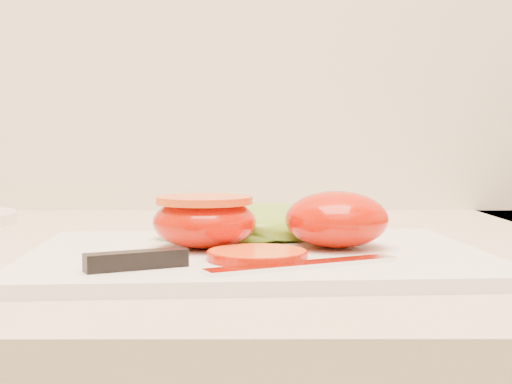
{
  "coord_description": "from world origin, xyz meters",
  "views": [
    {
      "loc": [
        -0.14,
        1.01,
        1.02
      ],
      "look_at": [
        -0.14,
        1.58,
        0.99
      ],
      "focal_mm": 50.0,
      "sensor_mm": 36.0,
      "label": 1
    }
  ],
  "objects": [
    {
      "name": "tomato_slice_0",
      "position": [
        -0.14,
        1.52,
        0.94
      ],
      "size": [
        0.07,
        0.07,
        0.01
      ],
      "primitive_type": "cylinder",
      "color": "orange",
      "rests_on": "cutting_board"
    },
    {
      "name": "tomato_half_dome",
      "position": [
        -0.07,
        1.58,
        0.96
      ],
      "size": [
        0.08,
        0.08,
        0.05
      ],
      "primitive_type": "ellipsoid",
      "color": "red",
      "rests_on": "cutting_board"
    },
    {
      "name": "tomato_half_cut",
      "position": [
        -0.18,
        1.58,
        0.96
      ],
      "size": [
        0.08,
        0.08,
        0.04
      ],
      "color": "red",
      "rests_on": "cutting_board"
    },
    {
      "name": "knife",
      "position": [
        -0.17,
        1.49,
        0.94
      ],
      "size": [
        0.22,
        0.08,
        0.01
      ],
      "rotation": [
        0.0,
        0.0,
        0.45
      ],
      "color": "silver",
      "rests_on": "cutting_board"
    },
    {
      "name": "lettuce_leaf_0",
      "position": [
        -0.16,
        1.64,
        0.95
      ],
      "size": [
        0.15,
        0.11,
        0.03
      ],
      "primitive_type": "ellipsoid",
      "rotation": [
        0.0,
        0.0,
        0.13
      ],
      "color": "#7BC032",
      "rests_on": "cutting_board"
    },
    {
      "name": "lettuce_leaf_1",
      "position": [
        -0.11,
        1.65,
        0.95
      ],
      "size": [
        0.14,
        0.15,
        0.03
      ],
      "primitive_type": "ellipsoid",
      "rotation": [
        0.0,
        0.0,
        0.97
      ],
      "color": "#7BC032",
      "rests_on": "cutting_board"
    },
    {
      "name": "cutting_board",
      "position": [
        -0.14,
        1.57,
        0.94
      ],
      "size": [
        0.37,
        0.28,
        0.01
      ],
      "primitive_type": "cube",
      "rotation": [
        0.0,
        0.0,
        0.07
      ],
      "color": "white",
      "rests_on": "counter"
    }
  ]
}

